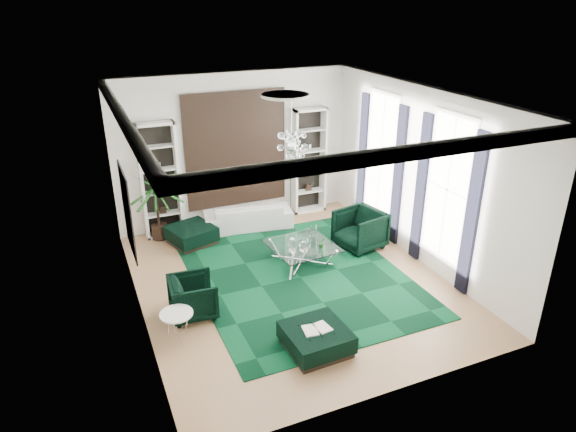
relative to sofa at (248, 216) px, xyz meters
name	(u,v)px	position (x,y,z in m)	size (l,w,h in m)	color
floor	(291,282)	(-0.07, -2.90, -0.33)	(6.00, 7.00, 0.02)	tan
ceiling	(292,96)	(-0.07, -2.90, 3.49)	(6.00, 7.00, 0.02)	white
wall_back	(235,149)	(-0.07, 0.61, 1.58)	(6.00, 0.02, 3.80)	white
wall_front	(396,284)	(-0.07, -6.41, 1.58)	(6.00, 0.02, 3.80)	white
wall_left	(130,222)	(-3.08, -2.90, 1.58)	(0.02, 7.00, 3.80)	white
wall_right	(421,176)	(2.94, -2.90, 1.58)	(0.02, 7.00, 3.80)	white
crown_molding	(292,102)	(-0.07, -2.90, 3.38)	(6.00, 7.00, 0.18)	white
ceiling_medallion	(285,95)	(-0.07, -2.60, 3.45)	(0.90, 0.90, 0.05)	white
tapestry	(236,150)	(-0.07, 0.56, 1.58)	(2.50, 0.06, 2.80)	black
shelving_left	(160,181)	(-2.02, 0.41, 1.08)	(0.90, 0.38, 2.80)	white
shelving_right	(309,161)	(1.88, 0.41, 1.08)	(0.90, 0.38, 2.80)	white
painting	(128,211)	(-3.04, -2.30, 1.53)	(0.04, 1.30, 1.60)	black
window_near	(448,190)	(2.92, -3.80, 1.58)	(0.03, 1.10, 2.90)	white
curtain_near_a	(472,216)	(2.88, -4.58, 1.33)	(0.07, 0.30, 3.25)	black
curtain_near_b	(421,189)	(2.88, -3.02, 1.33)	(0.07, 0.30, 3.25)	black
window_far	(381,157)	(2.92, -1.40, 1.58)	(0.03, 1.10, 2.90)	white
curtain_far_a	(398,177)	(2.88, -2.18, 1.33)	(0.07, 0.30, 3.25)	black
curtain_far_b	(362,158)	(2.88, -0.62, 1.33)	(0.07, 0.30, 3.25)	black
rug	(301,278)	(0.16, -2.85, -0.31)	(4.20, 5.00, 0.02)	black
sofa	(248,216)	(0.00, 0.00, 0.00)	(2.19, 0.86, 0.64)	silver
armchair_left	(193,297)	(-2.19, -3.26, 0.06)	(0.81, 0.84, 0.76)	black
armchair_right	(360,229)	(2.02, -2.08, 0.13)	(0.97, 1.00, 0.91)	black
coffee_table	(302,255)	(0.45, -2.29, -0.09)	(1.33, 1.33, 0.46)	white
ottoman_side	(192,235)	(-1.53, -0.34, -0.11)	(0.97, 0.97, 0.43)	black
ottoman_front	(316,339)	(-0.56, -5.06, -0.12)	(1.00, 1.00, 0.40)	black
book	(316,329)	(-0.56, -5.06, 0.10)	(0.47, 0.31, 0.03)	white
side_table	(178,327)	(-2.62, -3.91, -0.05)	(0.56, 0.56, 0.54)	white
palm	(156,197)	(-2.17, 0.25, 0.75)	(1.34, 1.34, 2.14)	#1D5E1E
chandelier	(291,147)	(-0.04, -2.81, 2.53)	(0.73, 0.73, 0.66)	white
table_plant	(322,243)	(0.78, -2.56, 0.26)	(0.13, 0.11, 0.24)	#1D5E1E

